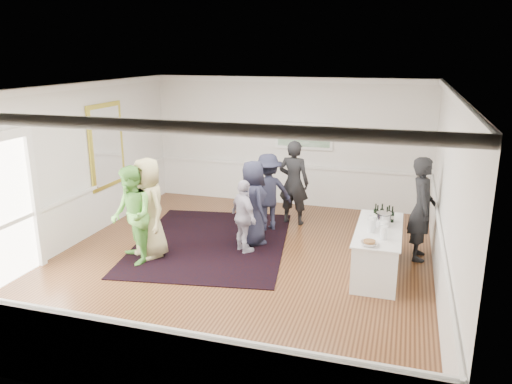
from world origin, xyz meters
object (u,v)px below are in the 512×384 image
(nut_bowl, at_px, (369,243))
(guest_dark_a, at_px, (268,192))
(guest_tan, at_px, (149,208))
(ice_bucket, at_px, (384,220))
(guest_dark_b, at_px, (294,183))
(guest_green, at_px, (132,215))
(guest_lilac, at_px, (244,217))
(guest_navy, at_px, (253,203))
(bartender, at_px, (422,209))
(serving_table, at_px, (377,250))

(nut_bowl, bearing_deg, guest_dark_a, 134.03)
(guest_tan, distance_m, ice_bucket, 4.31)
(ice_bucket, bearing_deg, guest_dark_b, 136.07)
(guest_green, bearing_deg, guest_lilac, 77.15)
(guest_tan, xyz_separation_m, guest_navy, (1.69, 1.18, -0.10))
(guest_green, relative_size, ice_bucket, 7.01)
(guest_tan, distance_m, guest_dark_b, 3.43)
(guest_navy, height_order, nut_bowl, guest_navy)
(guest_green, relative_size, guest_navy, 1.06)
(guest_tan, relative_size, guest_navy, 1.11)
(guest_dark_a, relative_size, guest_dark_b, 0.89)
(bartender, distance_m, guest_lilac, 3.34)
(guest_tan, distance_m, nut_bowl, 4.12)
(guest_dark_b, bearing_deg, serving_table, 138.70)
(guest_dark_a, bearing_deg, nut_bowl, 100.98)
(bartender, bearing_deg, guest_lilac, 99.91)
(bartender, xyz_separation_m, guest_green, (-5.06, -1.74, -0.07))
(guest_dark_a, bearing_deg, serving_table, 113.91)
(serving_table, distance_m, guest_dark_a, 2.96)
(guest_lilac, distance_m, nut_bowl, 2.67)
(serving_table, xyz_separation_m, guest_tan, (-4.20, -0.48, 0.54))
(bartender, height_order, guest_navy, bartender)
(guest_lilac, bearing_deg, guest_navy, -50.02)
(guest_dark_b, bearing_deg, guest_tan, 55.92)
(guest_dark_a, distance_m, ice_bucket, 2.90)
(nut_bowl, bearing_deg, guest_lilac, 156.72)
(bartender, distance_m, guest_green, 5.35)
(guest_lilac, bearing_deg, guest_green, 74.01)
(guest_tan, height_order, nut_bowl, guest_tan)
(serving_table, bearing_deg, bartender, 51.62)
(guest_tan, distance_m, guest_dark_a, 2.72)
(guest_navy, distance_m, nut_bowl, 2.86)
(guest_dark_a, distance_m, nut_bowl, 3.38)
(serving_table, relative_size, guest_green, 1.12)
(serving_table, height_order, guest_lilac, guest_lilac)
(guest_green, height_order, nut_bowl, guest_green)
(guest_green, height_order, guest_dark_b, guest_dark_b)
(guest_tan, bearing_deg, ice_bucket, 40.49)
(bartender, xyz_separation_m, nut_bowl, (-0.81, -1.73, -0.11))
(guest_lilac, height_order, ice_bucket, guest_lilac)
(bartender, height_order, nut_bowl, bartender)
(bartender, bearing_deg, guest_tan, 103.75)
(guest_tan, bearing_deg, guest_dark_a, 81.83)
(guest_dark_a, distance_m, guest_navy, 0.90)
(bartender, distance_m, guest_dark_a, 3.24)
(guest_dark_b, height_order, guest_navy, guest_dark_b)
(guest_dark_a, height_order, nut_bowl, guest_dark_a)
(serving_table, distance_m, guest_tan, 4.26)
(guest_green, distance_m, guest_dark_a, 3.09)
(guest_navy, bearing_deg, guest_tan, 85.45)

